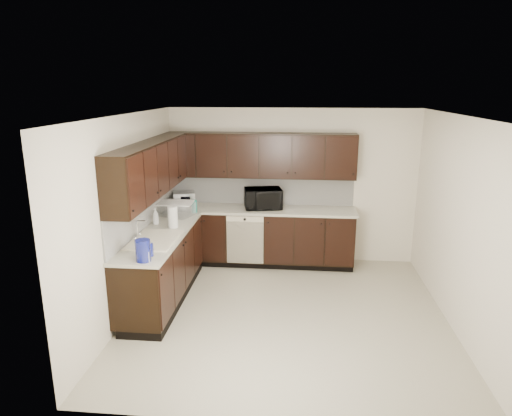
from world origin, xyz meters
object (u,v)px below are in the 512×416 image
Objects in this scene: storage_bin at (176,209)px; blue_pitcher at (143,251)px; microwave at (263,199)px; toaster_oven at (184,199)px; sink at (155,245)px.

storage_bin is 1.95× the size of blue_pitcher.
microwave is 1.69× the size of toaster_oven.
toaster_oven is 2.48m from blue_pitcher.
sink reaches higher than toaster_oven.
storage_bin is at bearing -105.25° from toaster_oven.
toaster_oven is at bearing 165.13° from microwave.
blue_pitcher is at bearing -104.44° from toaster_oven.
sink is at bearing -106.11° from toaster_oven.
toaster_oven reaches higher than storage_bin.
microwave reaches higher than blue_pitcher.
sink is 1.80m from toaster_oven.
sink reaches higher than storage_bin.
storage_bin is at bearing 91.77° from sink.
microwave reaches higher than toaster_oven.
sink is 0.72m from blue_pitcher.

